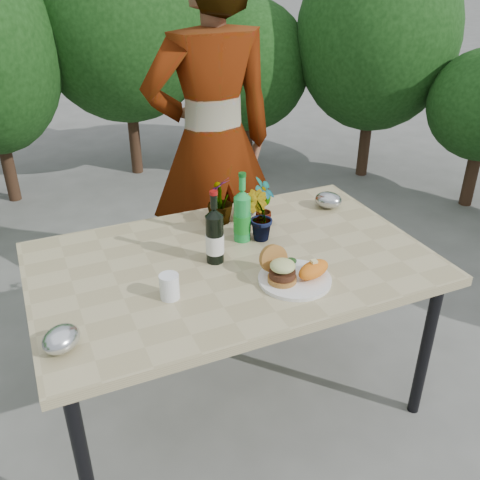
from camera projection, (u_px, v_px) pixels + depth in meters
name	position (u px, v px, depth m)	size (l,w,h in m)	color
ground	(233.00, 394.00, 2.54)	(80.00, 80.00, 0.00)	#61615D
patio_table	(232.00, 271.00, 2.21)	(1.60, 1.00, 0.75)	tan
shrub_hedge	(111.00, 72.00, 3.36)	(6.98, 5.11, 2.21)	#382316
dinner_plate	(295.00, 279.00, 2.03)	(0.28, 0.28, 0.01)	white
burger_stack	(280.00, 268.00, 2.00)	(0.11, 0.16, 0.11)	#B7722D
sweet_potato	(313.00, 270.00, 2.02)	(0.15, 0.08, 0.06)	orange
grilled_veg	(287.00, 262.00, 2.11)	(0.08, 0.05, 0.03)	olive
wine_bottle	(215.00, 236.00, 2.11)	(0.07, 0.07, 0.31)	black
sparkling_water	(242.00, 216.00, 2.27)	(0.07, 0.07, 0.31)	green
plastic_cup	(169.00, 286.00, 1.92)	(0.07, 0.07, 0.10)	white
seedling_left	(264.00, 202.00, 2.39)	(0.12, 0.08, 0.23)	#2A541C
seedling_mid	(259.00, 216.00, 2.28)	(0.12, 0.10, 0.22)	#1C511B
seedling_right	(220.00, 200.00, 2.43)	(0.12, 0.12, 0.21)	#22531C
blue_bowl	(246.00, 207.00, 2.51)	(0.12, 0.12, 0.09)	silver
foil_packet_left	(61.00, 339.00, 1.68)	(0.13, 0.11, 0.08)	silver
foil_packet_right	(328.00, 200.00, 2.60)	(0.13, 0.11, 0.08)	#AEB1B5
person	(212.00, 145.00, 2.77)	(0.71, 0.46, 1.93)	#906848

